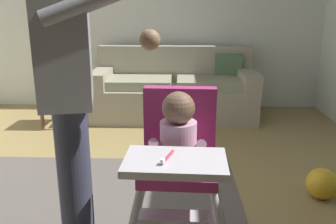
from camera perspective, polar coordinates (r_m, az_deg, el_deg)
The scene contains 8 objects.
ground at distance 2.73m, azimuth -8.85°, elevation -14.23°, with size 6.30×6.75×0.10m, color #957E4B.
wall_far at distance 4.94m, azimuth -3.81°, elevation 16.74°, with size 5.50×0.06×2.75m, color silver.
couch at distance 4.50m, azimuth 1.11°, elevation 3.44°, with size 1.98×0.86×0.86m.
high_chair at distance 1.71m, azimuth 1.65°, elevation -6.11°, with size 0.63×0.74×0.97m.
adult_standing at distance 1.59m, azimuth -15.23°, elevation 2.50°, with size 0.59×0.50×1.69m.
toy_ball at distance 2.84m, azimuth 23.29°, elevation -10.41°, with size 0.23×0.23×0.23m, color gold.
side_table at distance 4.33m, azimuth -16.77°, elevation 2.92°, with size 0.40×0.40×0.52m.
sippy_cup at distance 4.29m, azimuth -16.79°, elevation 5.39°, with size 0.07×0.07×0.10m, color gold.
Camera 1 is at (0.49, -2.31, 1.32)m, focal length 38.37 mm.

